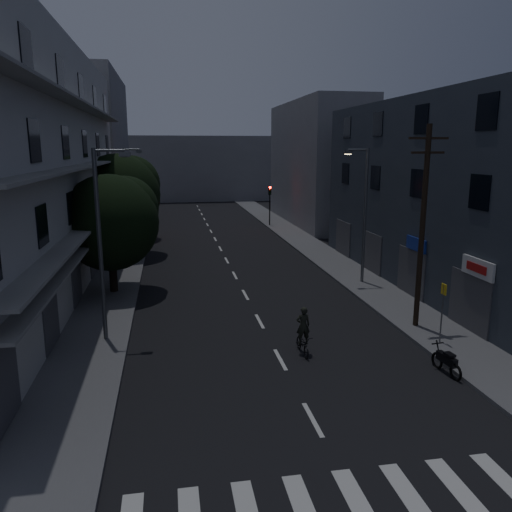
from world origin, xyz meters
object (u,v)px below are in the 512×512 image
object	(u,v)px
utility_pole	(423,224)
bus_stop_sign	(443,302)
motorcycle	(446,362)
cyclist	(303,338)

from	to	relation	value
utility_pole	bus_stop_sign	distance (m)	3.64
motorcycle	cyclist	bearing A→B (deg)	144.66
cyclist	bus_stop_sign	bearing A→B (deg)	-3.50
utility_pole	motorcycle	world-z (taller)	utility_pole
utility_pole	cyclist	xyz separation A→B (m)	(-5.90, -1.93, -4.20)
utility_pole	cyclist	size ratio (longest dim) A/B	4.55
bus_stop_sign	motorcycle	xyz separation A→B (m)	(-1.19, -2.51, -1.45)
bus_stop_sign	cyclist	bearing A→B (deg)	178.49
bus_stop_sign	cyclist	xyz separation A→B (m)	(-5.92, 0.16, -1.22)
bus_stop_sign	cyclist	world-z (taller)	bus_stop_sign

